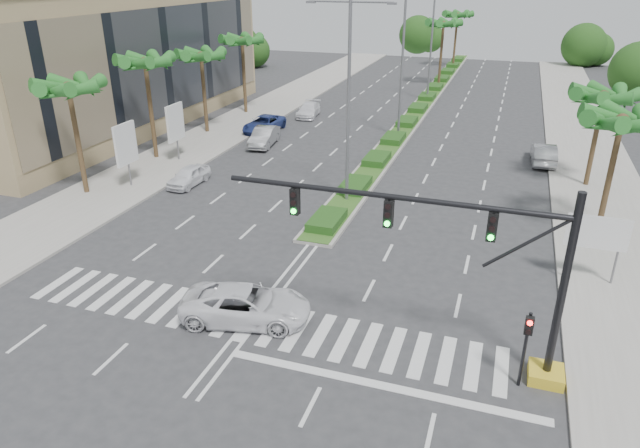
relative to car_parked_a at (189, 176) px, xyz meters
The scene contains 28 objects.
ground 17.53m from the car_parked_a, 51.02° to the right, with size 160.00×160.00×0.00m, color #333335.
footpath_right 26.99m from the car_parked_a, 13.68° to the left, with size 6.00×120.00×0.15m, color gray.
footpath_left 7.65m from the car_parked_a, 123.21° to the left, with size 6.00×120.00×0.15m, color gray.
median 33.27m from the car_parked_a, 70.65° to the left, with size 2.20×75.00×0.20m, color gray.
median_grass 33.26m from the car_parked_a, 70.65° to the left, with size 1.80×75.00×0.04m, color #325E20.
building 20.16m from the car_parked_a, 140.42° to the left, with size 12.00×36.00×12.00m, color tan.
signal_gantry 24.60m from the car_parked_a, 33.86° to the right, with size 12.60×1.20×7.20m.
pedestrian_signal 25.96m from the car_parked_a, 33.47° to the right, with size 0.28×0.36×3.00m.
direction_sign 25.22m from the car_parked_a, 12.92° to the right, with size 2.70×0.11×3.40m.
billboard_near 4.48m from the car_parked_a, 155.08° to the right, with size 0.18×2.10×4.35m.
billboard_far 6.06m from the car_parked_a, 128.44° to the left, with size 0.18×2.10×4.35m.
palm_left_near 8.92m from the car_parked_a, 146.57° to the right, with size 4.57×4.68×7.55m.
palm_left_mid 9.52m from the car_parked_a, 141.34° to the left, with size 4.57×4.68×7.95m.
palm_left_far 14.75m from the car_parked_a, 113.87° to the left, with size 4.57×4.68×7.35m.
palm_left_end 22.01m from the car_parked_a, 105.05° to the left, with size 4.57×4.68×7.75m.
palm_right_near 26.12m from the car_parked_a, ahead, with size 4.57×4.68×7.05m.
palm_right_far 27.37m from the car_parked_a, 18.19° to the left, with size 4.57×4.68×6.75m.
palm_median_a 43.32m from the car_parked_a, 75.09° to the left, with size 4.57×4.68×8.05m.
palm_median_b 57.82m from the car_parked_a, 78.94° to the left, with size 4.57×4.68×8.05m.
streetlight_near 12.63m from the car_parked_a, ahead, with size 5.10×0.25×12.00m.
streetlight_mid 20.68m from the car_parked_a, 56.07° to the left, with size 5.10×0.25×12.00m.
streetlight_far 34.76m from the car_parked_a, 71.21° to the left, with size 5.10×0.25×12.00m.
car_parked_a is the anchor object (origin of this frame).
car_parked_b 10.37m from the car_parked_a, 84.45° to the left, with size 1.61×4.61×1.52m, color #9D9EA2.
car_parked_c 14.36m from the car_parked_a, 93.11° to the left, with size 2.35×5.09×1.41m, color navy.
car_parked_d 21.14m from the car_parked_a, 87.17° to the left, with size 1.84×4.52×1.31m, color white.
car_crossing 17.32m from the car_parked_a, 51.60° to the right, with size 2.47×5.35×1.49m, color white.
car_right 26.12m from the car_parked_a, 29.10° to the left, with size 1.63×4.67×1.54m, color #A6A5AA.
Camera 1 is at (9.10, -18.06, 13.47)m, focal length 32.00 mm.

